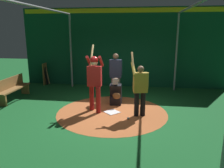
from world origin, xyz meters
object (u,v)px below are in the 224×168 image
Objects in this scene: batter at (95,78)px; baseball_1 at (128,118)px; home_plate at (112,112)px; bat_rack at (46,74)px; baseball_0 at (120,101)px; umpire at (116,74)px; catcher at (116,94)px; visitor at (140,87)px; bench at (13,88)px.

batter is 1.66m from baseball_1.
home_plate is 0.40× the size of bat_rack.
batter is 1.64m from baseball_0.
baseball_1 is (2.00, 0.63, -0.95)m from umpire.
batter is at bearing 43.26° from bat_rack.
umpire is at bearing 61.97° from bat_rack.
visitor is (0.96, 0.86, 0.52)m from catcher.
visitor reaches higher than umpire.
visitor is (0.16, 0.88, 0.90)m from home_plate.
bat_rack is at bearing -142.35° from visitor.
bat_rack is at bearing -118.03° from umpire.
bench is (0.60, -3.90, -0.55)m from umpire.
umpire is at bearing 98.68° from bench.
batter is at bearing -34.43° from baseball_0.
catcher is 1.48m from baseball_1.
visitor is at bearing 52.28° from bat_rack.
umpire is 4.22m from bat_rack.
baseball_0 is 1.66m from baseball_1.
bat_rack is at bearing -121.25° from baseball_0.
visitor reaches higher than catcher.
batter is 29.03× the size of baseball_0.
home_plate is 0.78m from baseball_1.
umpire is 1.68× the size of bat_rack.
catcher is at bearing 142.26° from batter.
home_plate is at bearing 77.61° from bench.
bat_rack is 4.59m from baseball_0.
visitor is at bearing 30.34° from umpire.
catcher is at bearing 89.03° from bench.
umpire is at bearing -164.29° from visitor.
bench is at bearing -116.65° from visitor.
catcher is 1.39m from visitor.
batter is at bearing 76.21° from bench.
baseball_1 is at bearing 17.51° from umpire.
home_plate is 5.12m from bat_rack.
home_plate is at bearing -114.95° from visitor.
bat_rack reaches higher than baseball_0.
bat_rack is at bearing 175.47° from bench.
catcher is at bearing 55.24° from bat_rack.
baseball_0 is (-0.20, 4.11, -0.41)m from bench.
umpire is at bearing -171.90° from catcher.
baseball_1 is (0.37, -0.32, -0.87)m from visitor.
batter is 29.03× the size of baseball_1.
umpire is 1.05m from baseball_0.
umpire reaches higher than baseball_0.
baseball_0 and baseball_1 have the same top height.
umpire reaches higher than baseball_1.
baseball_1 is (3.97, 4.33, -0.45)m from bat_rack.
visitor is (0.20, 1.45, -0.20)m from batter.
batter is at bearing -112.40° from visitor.
baseball_1 is at bearing 14.85° from baseball_0.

